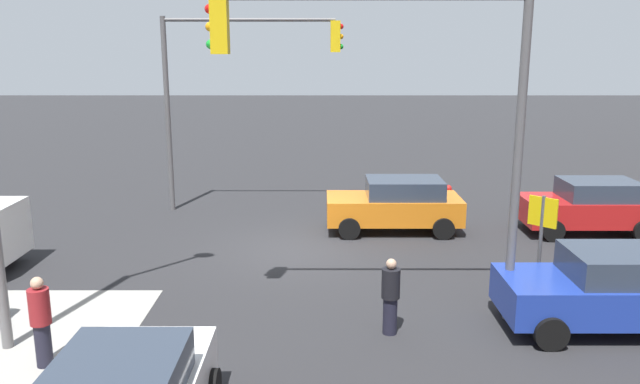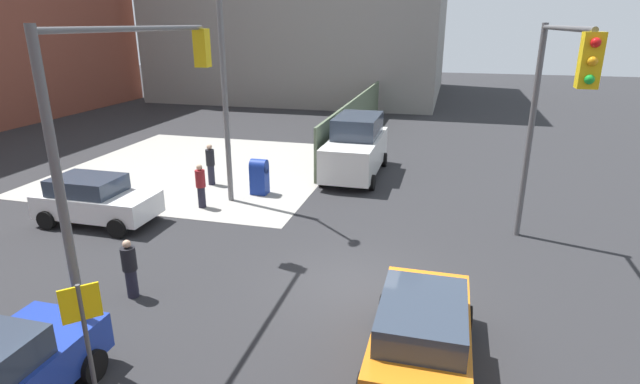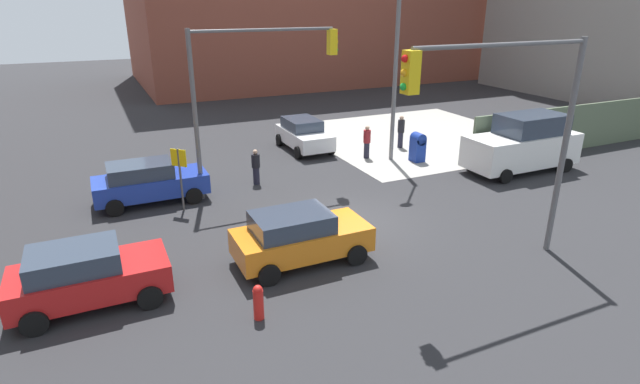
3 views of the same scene
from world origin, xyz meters
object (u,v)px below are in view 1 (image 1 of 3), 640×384
traffic_signal_nw_corner (399,91)px  fire_hydrant (448,198)px  hatchback_orange (396,204)px  pedestrian_crossing (41,321)px  coupe_red (590,206)px  hatchback_blue (614,289)px  traffic_signal_se_corner (235,73)px  street_lamp_corner (0,93)px  pedestrian_walking_north (390,295)px

traffic_signal_nw_corner → fire_hydrant: 10.07m
hatchback_orange → pedestrian_crossing: (7.15, 8.42, 0.02)m
pedestrian_crossing → coupe_red: bearing=124.2°
hatchback_blue → hatchback_orange: same height
traffic_signal_nw_corner → traffic_signal_se_corner: size_ratio=1.00×
fire_hydrant → pedestrian_crossing: size_ratio=0.57×
traffic_signal_se_corner → hatchback_blue: 13.37m
hatchback_orange → pedestrian_crossing: pedestrian_crossing is taller
fire_hydrant → traffic_signal_se_corner: bearing=-2.4°
hatchback_orange → pedestrian_crossing: 11.05m
traffic_signal_se_corner → fire_hydrant: traffic_signal_se_corner is taller
hatchback_blue → street_lamp_corner: bearing=2.8°
street_lamp_corner → pedestrian_walking_north: bearing=-177.3°
pedestrian_crossing → hatchback_orange: bearing=141.6°
hatchback_blue → pedestrian_crossing: size_ratio=2.56×
fire_hydrant → hatchback_blue: bearing=98.9°
fire_hydrant → hatchback_orange: (2.05, 2.28, 0.36)m
traffic_signal_nw_corner → street_lamp_corner: street_lamp_corner is taller
coupe_red → hatchback_blue: bearing=70.7°
pedestrian_crossing → pedestrian_walking_north: 6.34m
traffic_signal_nw_corner → hatchback_orange: size_ratio=1.60×
traffic_signal_nw_corner → coupe_red: 9.85m
traffic_signal_nw_corner → coupe_red: traffic_signal_nw_corner is taller
traffic_signal_nw_corner → pedestrian_walking_north: bearing=78.0°
traffic_signal_nw_corner → street_lamp_corner: 7.17m
traffic_signal_se_corner → pedestrian_walking_north: (-4.19, 9.70, -3.87)m
fire_hydrant → hatchback_blue: 9.30m
traffic_signal_nw_corner → hatchback_blue: size_ratio=1.53×
traffic_signal_se_corner → traffic_signal_nw_corner: bearing=115.8°
street_lamp_corner → fire_hydrant: (-9.95, -9.73, -4.22)m
coupe_red → hatchback_orange: (5.83, -0.21, 0.00)m
traffic_signal_se_corner → fire_hydrant: bearing=177.6°
street_lamp_corner → hatchback_orange: size_ratio=1.97×
street_lamp_corner → coupe_red: bearing=-152.2°
hatchback_orange → pedestrian_crossing: bearing=49.7°
pedestrian_crossing → traffic_signal_nw_corner: bearing=109.4°
coupe_red → pedestrian_walking_north: coupe_red is taller
fire_hydrant → pedestrian_walking_north: pedestrian_walking_north is taller
traffic_signal_se_corner → fire_hydrant: size_ratio=6.91×
coupe_red → pedestrian_walking_north: size_ratio=2.51×
street_lamp_corner → pedestrian_crossing: 4.03m
traffic_signal_se_corner → hatchback_orange: bearing=153.4°
coupe_red → pedestrian_walking_north: (6.77, 6.91, -0.05)m
traffic_signal_se_corner → pedestrian_crossing: bearing=79.7°
traffic_signal_nw_corner → street_lamp_corner: bearing=8.2°
traffic_signal_se_corner → street_lamp_corner: (2.76, 10.03, 0.04)m
pedestrian_walking_north → fire_hydrant: bearing=-141.0°
traffic_signal_se_corner → pedestrian_walking_north: traffic_signal_se_corner is taller
coupe_red → pedestrian_walking_north: 9.68m
hatchback_blue → pedestrian_crossing: pedestrian_crossing is taller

